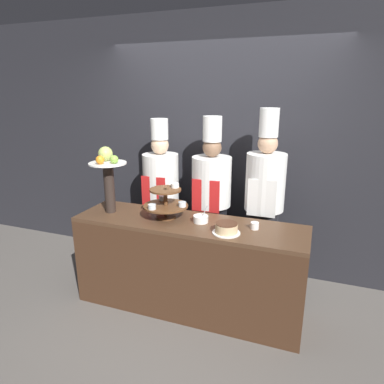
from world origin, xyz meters
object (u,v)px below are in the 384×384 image
(cake_round, at_px, (226,228))
(serving_bowl_far, at_px, (201,219))
(cup_white, at_px, (255,226))
(chef_center_right, at_px, (264,197))
(tiered_stand, at_px, (166,202))
(chef_left, at_px, (161,191))
(fruit_pedestal, at_px, (108,172))
(chef_center_left, at_px, (211,196))

(cake_round, xyz_separation_m, serving_bowl_far, (-0.28, 0.16, -0.01))
(cup_white, relative_size, chef_center_right, 0.04)
(cake_round, bearing_deg, tiered_stand, 165.44)
(serving_bowl_far, bearing_deg, cake_round, -30.01)
(tiered_stand, relative_size, chef_left, 0.24)
(fruit_pedestal, relative_size, cup_white, 8.81)
(cup_white, relative_size, serving_bowl_far, 0.43)
(fruit_pedestal, xyz_separation_m, cake_round, (1.19, -0.13, -0.35))
(cake_round, xyz_separation_m, chef_left, (-0.93, 0.72, 0.02))
(cake_round, distance_m, serving_bowl_far, 0.32)
(fruit_pedestal, xyz_separation_m, serving_bowl_far, (0.92, 0.03, -0.36))
(fruit_pedestal, relative_size, chef_center_left, 0.35)
(chef_center_left, bearing_deg, serving_bowl_far, -82.06)
(cup_white, distance_m, chef_center_right, 0.56)
(serving_bowl_far, xyz_separation_m, chef_center_left, (-0.08, 0.56, 0.04))
(cake_round, relative_size, chef_left, 0.13)
(serving_bowl_far, relative_size, chef_left, 0.09)
(cup_white, height_order, serving_bowl_far, serving_bowl_far)
(fruit_pedestal, height_order, chef_center_left, chef_center_left)
(tiered_stand, distance_m, chef_left, 0.65)
(cake_round, height_order, chef_left, chef_left)
(serving_bowl_far, relative_size, chef_center_right, 0.09)
(serving_bowl_far, height_order, chef_center_right, chef_center_right)
(cake_round, height_order, chef_center_left, chef_center_left)
(chef_center_left, bearing_deg, chef_left, -179.99)
(cake_round, relative_size, cup_white, 3.28)
(cake_round, distance_m, chef_center_left, 0.81)
(fruit_pedestal, distance_m, chef_left, 0.73)
(fruit_pedestal, height_order, cup_white, fruit_pedestal)
(cake_round, xyz_separation_m, chef_center_right, (0.19, 0.72, 0.08))
(tiered_stand, height_order, chef_center_right, chef_center_right)
(tiered_stand, xyz_separation_m, serving_bowl_far, (0.34, 0.00, -0.12))
(tiered_stand, distance_m, serving_bowl_far, 0.36)
(chef_left, relative_size, chef_center_left, 0.98)
(tiered_stand, xyz_separation_m, chef_left, (-0.32, 0.56, -0.09))
(serving_bowl_far, bearing_deg, chef_left, 139.39)
(chef_left, bearing_deg, chef_center_left, 0.01)
(serving_bowl_far, distance_m, chef_center_left, 0.57)
(fruit_pedestal, bearing_deg, serving_bowl_far, 2.15)
(cake_round, bearing_deg, serving_bowl_far, 149.99)
(chef_left, bearing_deg, fruit_pedestal, -113.56)
(chef_left, xyz_separation_m, chef_center_right, (1.13, 0.00, 0.06))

